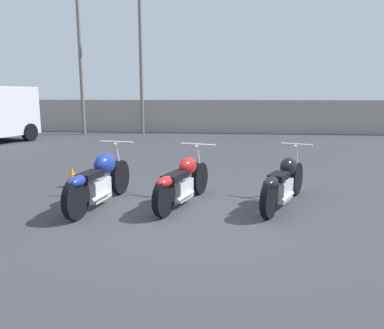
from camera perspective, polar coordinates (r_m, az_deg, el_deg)
The scene contains 8 objects.
ground_plane at distance 5.80m, azimuth -0.79°, elevation -7.69°, with size 60.00×60.00×0.00m, color #38383D.
fence_back at distance 18.16m, azimuth 3.99°, elevation 7.28°, with size 40.00×0.04×1.58m.
light_pole_left at distance 18.43m, azimuth -16.95°, elevation 20.48°, with size 0.70×0.35×8.86m.
light_pole_right at distance 18.14m, azimuth -7.84°, elevation 17.21°, with size 0.70×0.35×6.59m.
motorcycle_slot_0 at distance 6.35m, azimuth -13.91°, elevation -2.23°, with size 0.64×2.14×1.00m.
motorcycle_slot_1 at distance 6.21m, azimuth -1.46°, elevation -2.59°, with size 0.86×1.98×0.96m.
motorcycle_slot_2 at distance 6.34m, azimuth 13.78°, elevation -2.69°, with size 1.01×2.01×0.97m.
traffic_cone_near at distance 7.87m, azimuth -17.76°, elevation -1.81°, with size 0.29×0.29×0.40m.
Camera 1 is at (0.66, -5.47, 1.81)m, focal length 35.00 mm.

